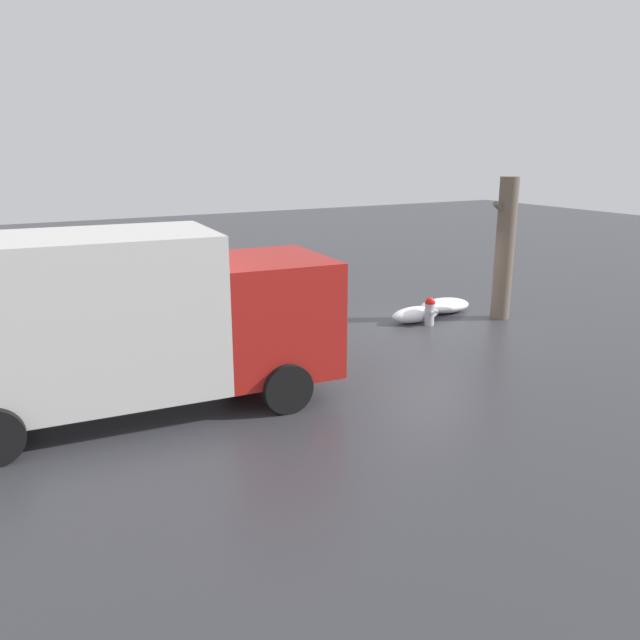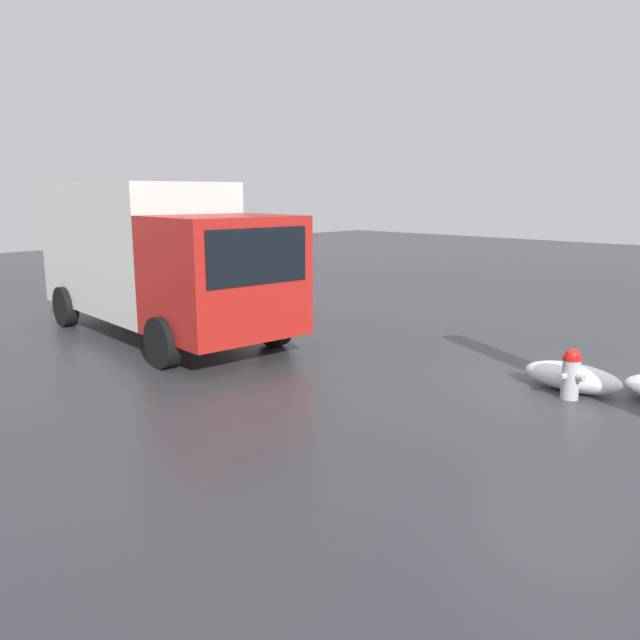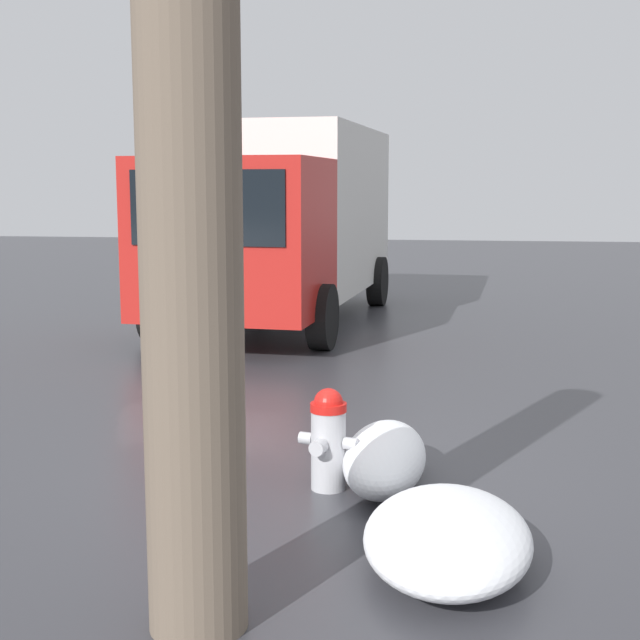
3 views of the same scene
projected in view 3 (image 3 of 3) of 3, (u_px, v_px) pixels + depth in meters
name	position (u px, v px, depth m)	size (l,w,h in m)	color
ground_plane	(328.00, 489.00, 6.58)	(60.00, 60.00, 0.00)	#38383D
fire_hydrant	(328.00, 438.00, 6.52)	(0.37, 0.46, 0.76)	#B7B7BC
tree_trunk	(191.00, 250.00, 4.25)	(0.76, 0.50, 3.80)	#6B5B4C
delivery_truck	(285.00, 216.00, 14.54)	(7.19, 3.08, 3.18)	red
snow_pile_by_hydrant	(385.00, 458.00, 6.62)	(1.49, 0.61, 0.43)	white
snow_pile_curbside	(447.00, 537.00, 5.20)	(1.54, 0.98, 0.38)	white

